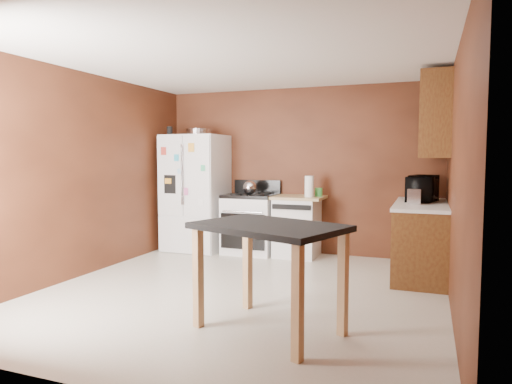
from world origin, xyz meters
The scene contains 18 objects.
floor centered at (0.00, 0.00, 0.00)m, with size 4.50×4.50×0.00m, color beige.
ceiling centered at (0.00, 0.00, 2.50)m, with size 4.50×4.50×0.00m, color white.
wall_back centered at (0.00, 2.25, 1.25)m, with size 4.20×4.20×0.00m, color #5D2C18.
wall_front centered at (0.00, -2.25, 1.25)m, with size 4.20×4.20×0.00m, color #5D2C18.
wall_left centered at (-2.10, 0.00, 1.25)m, with size 4.50×4.50×0.00m, color #5D2C18.
wall_right centered at (2.10, 0.00, 1.25)m, with size 4.50×4.50×0.00m, color #5D2C18.
roasting_pan centered at (-1.51, 1.93, 1.85)m, with size 0.40×0.40×0.10m, color silver.
pen_cup centered at (-1.92, 1.73, 1.87)m, with size 0.09×0.09×0.13m, color black.
kettle centered at (-0.64, 1.89, 1.00)m, with size 0.21×0.21×0.21m, color silver.
paper_towel centered at (0.28, 1.86, 1.04)m, with size 0.13×0.13×0.30m, color white.
green_canister centered at (0.38, 2.02, 0.95)m, with size 0.11×0.11×0.12m, color green.
toaster centered at (1.73, 1.32, 0.99)m, with size 0.15×0.25×0.18m, color silver.
microwave centered at (1.80, 1.65, 1.05)m, with size 0.54×0.36×0.30m, color black.
refrigerator centered at (-1.55, 1.86, 0.90)m, with size 0.90×0.80×1.80m.
gas_range centered at (-0.64, 1.92, 0.46)m, with size 0.76×0.68×1.10m.
dishwasher centered at (0.08, 1.95, 0.45)m, with size 0.78×0.63×0.89m.
right_cabinets centered at (1.84, 1.48, 0.91)m, with size 0.63×1.58×2.45m.
island centered at (0.64, -0.93, 0.77)m, with size 1.39×1.15×0.91m.
Camera 1 is at (1.87, -4.47, 1.47)m, focal length 32.00 mm.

